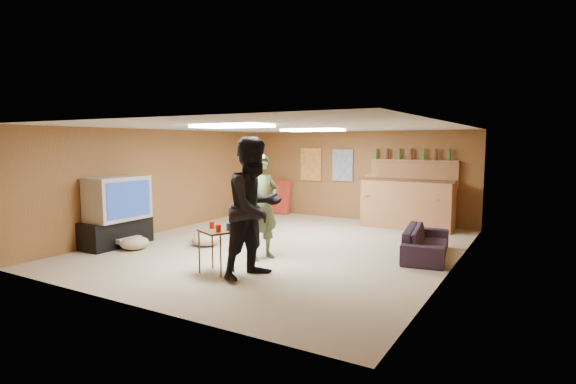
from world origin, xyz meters
The scene contains 32 objects.
ground centered at (0.00, 0.00, 0.00)m, with size 7.00×7.00×0.00m, color tan.
ceiling centered at (0.00, 0.00, 2.20)m, with size 6.00×7.00×0.02m, color silver.
wall_back centered at (0.00, 3.50, 1.10)m, with size 6.00×0.02×2.20m, color brown.
wall_front centered at (0.00, -3.50, 1.10)m, with size 6.00×0.02×2.20m, color brown.
wall_left centered at (-3.00, 0.00, 1.10)m, with size 0.02×7.00×2.20m, color brown.
wall_right centered at (3.00, 0.00, 1.10)m, with size 0.02×7.00×2.20m, color brown.
tv_stand centered at (-2.72, -1.50, 0.25)m, with size 0.55×1.30×0.50m, color black.
dvd_box centered at (-2.50, -1.50, 0.15)m, with size 0.35×0.50×0.08m, color #B2B2B7.
tv_body centered at (-2.65, -1.50, 0.90)m, with size 0.60×1.10×0.80m, color #B2B2B7.
tv_screen centered at (-2.34, -1.50, 0.90)m, with size 0.02×0.95×0.65m, color navy.
bar_counter centered at (1.50, 2.95, 0.55)m, with size 2.00×0.60×1.10m, color #996037.
bar_lip centered at (1.50, 2.70, 1.10)m, with size 2.10×0.12×0.05m, color #3D2513.
bar_shelf centered at (1.50, 3.40, 1.50)m, with size 2.00×0.18×0.05m, color #996037.
bar_backing centered at (1.50, 3.42, 1.20)m, with size 2.00×0.14×0.60m, color #996037.
poster_left centered at (-1.20, 3.46, 1.35)m, with size 0.60×0.03×0.85m, color #BF3F26.
poster_right centered at (-0.30, 3.46, 1.35)m, with size 0.55×0.03×0.80m, color #334C99.
folding_chair_stack centered at (-2.00, 3.30, 0.45)m, with size 0.50×0.14×0.90m, color #B13020.
ceiling_panel_front centered at (0.00, -1.50, 2.17)m, with size 1.20×0.60×0.04m, color white.
ceiling_panel_back centered at (0.00, 1.20, 2.17)m, with size 1.20×0.60×0.04m, color white.
person_olive centered at (0.16, -0.92, 0.87)m, with size 0.64×0.42×1.75m, color #455430.
person_black centered at (0.62, -1.81, 1.00)m, with size 0.97×0.76×2.00m, color black.
sofa centered at (2.48, 0.59, 0.25)m, with size 1.70×0.66×0.50m, color black.
tray_table centered at (0.01, -1.93, 0.32)m, with size 0.49×0.39×0.64m, color #3D2513.
cup_red_near centered at (-0.12, -1.86, 0.69)m, with size 0.08×0.08×0.11m, color red.
cup_red_far centered at (0.12, -2.01, 0.69)m, with size 0.08×0.08×0.11m, color red.
cup_blue centered at (0.18, -1.84, 0.69)m, with size 0.08×0.08×0.11m, color navy.
bar_stool_left centered at (0.64, 2.80, 0.60)m, with size 0.38×0.38×1.19m, color #996037, non-canonical shape.
bar_stool_right centered at (2.19, 2.81, 0.57)m, with size 0.36×0.36×1.14m, color #996037, non-canonical shape.
cushion_near_tv centered at (-1.28, -0.66, 0.12)m, with size 0.52×0.52×0.23m, color tan.
cushion_mid centered at (-1.49, -0.43, 0.10)m, with size 0.46×0.46×0.21m, color tan.
cushion_far centered at (-2.21, -1.53, 0.12)m, with size 0.51×0.51×0.23m, color tan.
bottle_row centered at (1.44, 3.38, 1.65)m, with size 1.76×0.08×0.26m, color #3F7233, non-canonical shape.
Camera 1 is at (4.19, -7.02, 1.93)m, focal length 28.00 mm.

